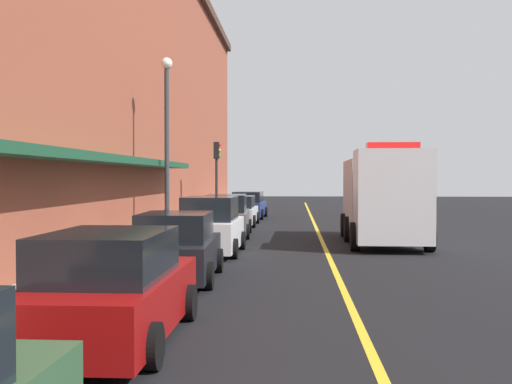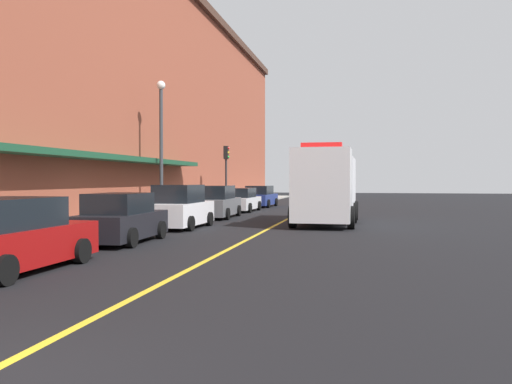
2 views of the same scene
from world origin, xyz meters
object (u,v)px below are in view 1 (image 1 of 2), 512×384
at_px(box_truck, 382,197).
at_px(parking_meter_3, 228,200).
at_px(traffic_light_near, 217,166).
at_px(parked_car_3, 211,227).
at_px(parked_car_6, 248,206).
at_px(parking_meter_1, 208,207).
at_px(street_lamp_left, 167,129).
at_px(parked_car_1, 111,290).
at_px(parking_meter_0, 166,222).
at_px(parked_car_2, 177,249).
at_px(parked_car_4, 227,217).
at_px(parked_car_5, 239,211).

relative_size(box_truck, parking_meter_3, 5.74).
bearing_deg(parking_meter_3, traffic_light_near, -89.45).
bearing_deg(parked_car_3, traffic_light_near, 6.89).
distance_m(parked_car_3, parked_car_6, 18.37).
distance_m(parking_meter_1, street_lamp_left, 7.86).
distance_m(parked_car_1, street_lamp_left, 14.79).
xyz_separation_m(parked_car_1, parking_meter_0, (-1.41, 11.14, 0.25)).
bearing_deg(parking_meter_0, box_truck, 26.47).
height_order(parked_car_6, box_truck, box_truck).
bearing_deg(box_truck, parking_meter_3, -153.52).
bearing_deg(parked_car_2, box_truck, -36.30).
xyz_separation_m(parked_car_6, parking_meter_1, (-1.40, -8.31, 0.28)).
height_order(parked_car_2, parking_meter_1, parked_car_2).
height_order(parked_car_3, parked_car_4, parked_car_3).
relative_size(parked_car_1, traffic_light_near, 1.09).
distance_m(parked_car_6, box_truck, 15.97).
distance_m(parked_car_1, parked_car_5, 23.54).
height_order(parked_car_6, parking_meter_0, parked_car_6).
relative_size(parked_car_2, parking_meter_3, 3.21).
relative_size(parked_car_2, parked_car_6, 0.92).
xyz_separation_m(parked_car_5, traffic_light_near, (-1.27, 0.79, 2.41)).
bearing_deg(parking_meter_3, street_lamp_left, -92.07).
bearing_deg(parked_car_5, parked_car_2, -179.36).
xyz_separation_m(box_truck, parking_meter_3, (-7.63, 15.86, -0.72)).
height_order(parked_car_1, parking_meter_0, parked_car_1).
distance_m(parked_car_2, parking_meter_0, 5.52).
bearing_deg(box_truck, parked_car_3, -58.23).
xyz_separation_m(parked_car_1, box_truck, (6.22, 14.94, 0.97)).
xyz_separation_m(parking_meter_0, street_lamp_left, (-0.60, 3.07, 3.34)).
height_order(parking_meter_0, street_lamp_left, street_lamp_left).
xyz_separation_m(parked_car_2, parking_meter_0, (-1.35, 5.35, 0.27)).
height_order(parking_meter_3, street_lamp_left, street_lamp_left).
bearing_deg(parking_meter_0, parked_car_1, -82.79).
distance_m(parked_car_3, parked_car_4, 6.29).
xyz_separation_m(parked_car_1, parking_meter_3, (-1.41, 30.80, 0.25)).
bearing_deg(parked_car_5, parking_meter_0, 174.46).
bearing_deg(street_lamp_left, parked_car_4, 59.88).
bearing_deg(traffic_light_near, parking_meter_1, -91.16).
bearing_deg(parked_car_2, parking_meter_0, 12.30).
distance_m(parked_car_2, box_truck, 11.14).
relative_size(parked_car_4, box_truck, 0.64).
distance_m(parked_car_3, traffic_light_near, 13.37).
distance_m(parked_car_4, parking_meter_3, 13.33).
bearing_deg(parked_car_6, parking_meter_0, 177.93).
xyz_separation_m(parking_meter_1, parking_meter_3, (0.00, 9.49, 0.00)).
relative_size(parked_car_2, parked_car_3, 1.01).
height_order(parking_meter_1, parking_meter_3, same).
bearing_deg(parked_car_5, parked_car_6, 0.01).
height_order(parked_car_1, street_lamp_left, street_lamp_left).
relative_size(parked_car_1, parking_meter_1, 3.52).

